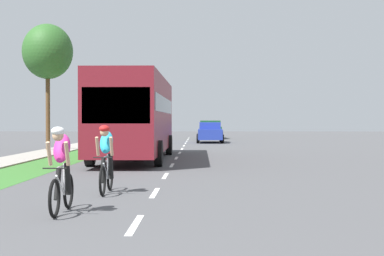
# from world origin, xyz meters

# --- Properties ---
(ground_plane) EXTENTS (120.00, 120.00, 0.00)m
(ground_plane) POSITION_xyz_m (0.00, 20.00, 0.00)
(ground_plane) COLOR #4C4C4F
(grass_verge) EXTENTS (2.07, 70.00, 0.01)m
(grass_verge) POSITION_xyz_m (-4.83, 20.00, 0.00)
(grass_verge) COLOR #38722D
(grass_verge) RESTS_ON ground_plane
(sidewalk_concrete) EXTENTS (1.89, 70.00, 0.10)m
(sidewalk_concrete) POSITION_xyz_m (-6.81, 20.00, 0.00)
(sidewalk_concrete) COLOR #9E998E
(sidewalk_concrete) RESTS_ON ground_plane
(lane_markings_center) EXTENTS (0.12, 53.80, 0.01)m
(lane_markings_center) POSITION_xyz_m (0.00, 24.00, 0.00)
(lane_markings_center) COLOR white
(lane_markings_center) RESTS_ON ground_plane
(cyclist_lead) EXTENTS (0.42, 1.72, 1.58)m
(cyclist_lead) POSITION_xyz_m (-1.47, 7.11, 0.81)
(cyclist_lead) COLOR black
(cyclist_lead) RESTS_ON ground_plane
(cyclist_trailing) EXTENTS (0.42, 1.72, 1.58)m
(cyclist_trailing) POSITION_xyz_m (-1.12, 9.92, 0.81)
(cyclist_trailing) COLOR black
(cyclist_trailing) RESTS_ON ground_plane
(bus_maroon) EXTENTS (2.78, 11.60, 3.48)m
(bus_maroon) POSITION_xyz_m (-1.70, 21.16, 1.98)
(bus_maroon) COLOR maroon
(bus_maroon) RESTS_ON ground_plane
(sedan_blue) EXTENTS (1.98, 4.30, 1.52)m
(sedan_blue) POSITION_xyz_m (1.79, 39.18, 0.77)
(sedan_blue) COLOR #23389E
(sedan_blue) RESTS_ON ground_plane
(pickup_dark_green) EXTENTS (2.22, 5.10, 1.64)m
(pickup_dark_green) POSITION_xyz_m (1.98, 48.55, 0.83)
(pickup_dark_green) COLOR #194C2D
(pickup_dark_green) RESTS_ON ground_plane
(street_tree_near) EXTENTS (2.78, 2.78, 7.03)m
(street_tree_near) POSITION_xyz_m (-7.42, 28.27, 5.47)
(street_tree_near) COLOR brown
(street_tree_near) RESTS_ON ground_plane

